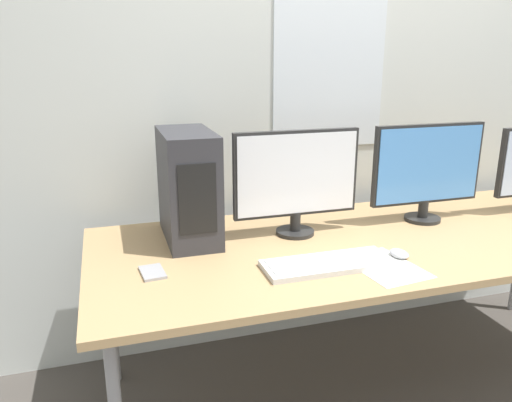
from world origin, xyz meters
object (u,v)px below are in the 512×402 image
Objects in this scene: monitor_main at (296,178)px; monitor_right_near at (427,169)px; keyboard at (328,264)px; mouse at (399,253)px; cell_phone at (153,272)px; pc_tower at (188,186)px.

monitor_main is 0.62m from monitor_right_near.
keyboard is 0.29m from mouse.
keyboard is (-0.63, -0.34, -0.23)m from monitor_right_near.
cell_phone is at bearing -159.97° from monitor_main.
monitor_right_near is 1.27m from cell_phone.
pc_tower is at bearing 168.49° from monitor_main.
monitor_main reaches higher than keyboard.
mouse is (0.71, -0.43, -0.21)m from pc_tower.
mouse is (0.29, 0.00, 0.00)m from keyboard.
monitor_main is 0.50m from mouse.
monitor_main is (0.43, -0.09, 0.02)m from pc_tower.
keyboard is (0.42, -0.43, -0.21)m from pc_tower.
monitor_right_near reaches higher than mouse.
monitor_right_near is at bearing 45.11° from mouse.
keyboard is at bearing -17.13° from cell_phone.
pc_tower is at bearing 174.97° from monitor_right_near.
pc_tower is 0.85m from mouse.
pc_tower is 0.44m from monitor_main.
mouse is (0.28, -0.34, -0.23)m from monitor_main.
mouse is at bearing -134.89° from monitor_right_near.
keyboard is 3.65× the size of cell_phone.
monitor_main is at bearing 179.57° from monitor_right_near.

